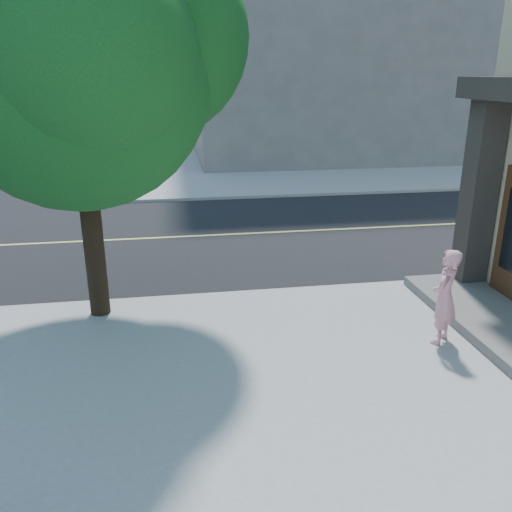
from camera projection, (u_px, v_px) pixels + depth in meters
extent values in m
plane|color=black|center=(0.00, 312.00, 10.48)|extent=(140.00, 140.00, 0.00)
cube|color=black|center=(47.00, 243.00, 14.67)|extent=(140.00, 9.00, 0.01)
cube|color=#A0A0A0|center=(333.00, 149.00, 32.56)|extent=(29.00, 25.00, 0.12)
cube|color=slate|center=(490.00, 317.00, 9.76)|extent=(1.60, 4.00, 0.18)
cube|color=#35302B|center=(479.00, 190.00, 10.76)|extent=(0.55, 0.55, 4.20)
cube|color=slate|center=(344.00, 25.00, 30.78)|extent=(18.00, 16.00, 14.00)
imported|color=pink|center=(445.00, 297.00, 8.81)|extent=(0.71, 0.71, 1.66)
cylinder|color=black|center=(91.00, 219.00, 9.55)|extent=(0.37, 0.37, 3.73)
sphere|color=#1A5C20|center=(76.00, 74.00, 8.74)|extent=(4.55, 4.55, 4.55)
sphere|color=#1A5C20|center=(150.00, 37.00, 9.30)|extent=(3.52, 3.52, 3.52)
sphere|color=#1A5C20|center=(15.00, 23.00, 9.08)|extent=(3.31, 3.31, 3.31)
sphere|color=#1A5C20|center=(91.00, 52.00, 7.64)|extent=(3.10, 3.10, 3.10)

